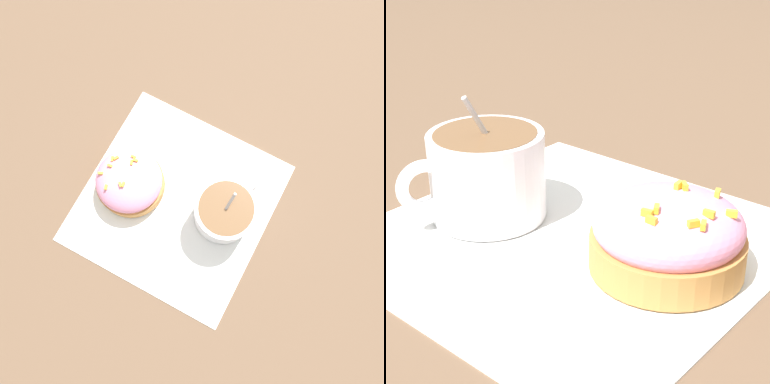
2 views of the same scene
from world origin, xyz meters
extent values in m
plane|color=brown|center=(0.00, 0.00, 0.00)|extent=(3.00, 3.00, 0.00)
cube|color=white|center=(0.00, 0.00, 0.00)|extent=(0.30, 0.30, 0.00)
cylinder|color=white|center=(-0.07, -0.01, 0.04)|extent=(0.09, 0.09, 0.07)
cylinder|color=brown|center=(-0.07, -0.01, 0.06)|extent=(0.08, 0.08, 0.01)
torus|color=white|center=(-0.09, -0.05, 0.04)|extent=(0.03, 0.04, 0.04)
ellipsoid|color=silver|center=(-0.08, -0.03, 0.01)|extent=(0.02, 0.03, 0.01)
cylinder|color=silver|center=(-0.07, 0.00, 0.06)|extent=(0.01, 0.05, 0.09)
cylinder|color=#C18442|center=(0.07, 0.00, 0.01)|extent=(0.10, 0.10, 0.02)
ellipsoid|color=pink|center=(0.07, 0.00, 0.03)|extent=(0.10, 0.10, 0.04)
cube|color=yellow|center=(0.08, -0.03, 0.05)|extent=(0.01, 0.00, 0.00)
cube|color=yellow|center=(0.11, 0.01, 0.05)|extent=(0.01, 0.01, 0.00)
cube|color=yellow|center=(0.10, -0.02, 0.05)|extent=(0.01, 0.01, 0.00)
cube|color=yellow|center=(0.07, -0.03, 0.05)|extent=(0.01, 0.00, 0.00)
cube|color=yellow|center=(0.10, -0.02, 0.05)|extent=(0.01, 0.01, 0.00)
cube|color=yellow|center=(0.07, -0.02, 0.06)|extent=(0.01, 0.01, 0.00)
cube|color=yellow|center=(0.10, -0.01, 0.05)|extent=(0.01, 0.00, 0.00)
cube|color=yellow|center=(0.08, 0.01, 0.06)|extent=(0.01, 0.01, 0.00)
cube|color=yellow|center=(0.09, 0.02, 0.05)|extent=(0.00, 0.01, 0.00)
cube|color=yellow|center=(0.07, 0.01, 0.06)|extent=(0.00, 0.01, 0.00)
camera|label=1|loc=(-0.06, 0.09, 0.56)|focal=35.00mm
camera|label=2|loc=(0.23, -0.33, 0.23)|focal=60.00mm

